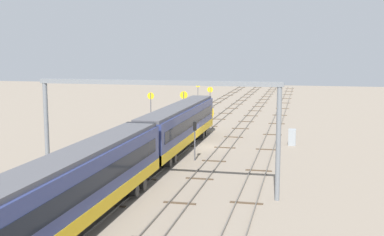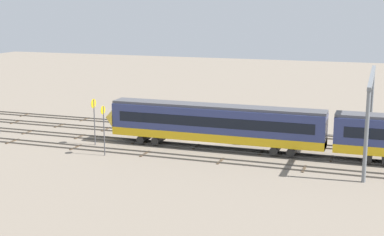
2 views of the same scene
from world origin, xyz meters
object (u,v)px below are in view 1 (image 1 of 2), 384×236
(overhead_gantry, at_px, (156,108))
(speed_sign_far_trackside, at_px, (151,107))
(speed_sign_mid_trackside, at_px, (210,97))
(speed_sign_near_foreground, at_px, (198,91))
(speed_sign_distant_end, at_px, (184,104))
(relay_cabinet, at_px, (292,137))
(signal_light_trackside_departure, at_px, (195,135))

(overhead_gantry, distance_m, speed_sign_far_trackside, 28.02)
(overhead_gantry, relative_size, speed_sign_mid_trackside, 3.86)
(speed_sign_near_foreground, bearing_deg, speed_sign_distant_end, -171.95)
(speed_sign_near_foreground, height_order, speed_sign_distant_end, speed_sign_distant_end)
(speed_sign_near_foreground, bearing_deg, speed_sign_mid_trackside, -159.54)
(relay_cabinet, bearing_deg, speed_sign_near_foreground, 28.16)
(speed_sign_near_foreground, xyz_separation_m, speed_sign_mid_trackside, (-12.98, -4.84, 0.17))
(speed_sign_mid_trackside, height_order, relay_cabinet, speed_sign_mid_trackside)
(speed_sign_far_trackside, distance_m, relay_cabinet, 19.34)
(speed_sign_near_foreground, bearing_deg, relay_cabinet, -151.84)
(overhead_gantry, height_order, relay_cabinet, overhead_gantry)
(speed_sign_far_trackside, relative_size, relay_cabinet, 2.87)
(speed_sign_near_foreground, xyz_separation_m, signal_light_trackside_departure, (-45.18, -9.41, -0.44))
(speed_sign_mid_trackside, distance_m, speed_sign_distant_end, 14.02)
(speed_sign_near_foreground, height_order, speed_sign_far_trackside, speed_sign_far_trackside)
(speed_sign_mid_trackside, bearing_deg, speed_sign_far_trackside, 164.55)
(speed_sign_distant_end, height_order, relay_cabinet, speed_sign_distant_end)
(speed_sign_distant_end, distance_m, signal_light_trackside_departure, 19.09)
(overhead_gantry, bearing_deg, speed_sign_far_trackside, 18.47)
(speed_sign_mid_trackside, relative_size, signal_light_trackside_departure, 1.25)
(speed_sign_distant_end, bearing_deg, speed_sign_far_trackside, 130.70)
(speed_sign_mid_trackside, relative_size, speed_sign_distant_end, 0.92)
(speed_sign_distant_end, distance_m, relay_cabinet, 17.04)
(speed_sign_near_foreground, bearing_deg, signal_light_trackside_departure, -168.23)
(speed_sign_mid_trackside, bearing_deg, speed_sign_distant_end, 175.79)
(speed_sign_mid_trackside, height_order, signal_light_trackside_departure, speed_sign_mid_trackside)
(speed_sign_far_trackside, relative_size, signal_light_trackside_departure, 1.36)
(overhead_gantry, distance_m, relay_cabinet, 24.44)
(signal_light_trackside_departure, xyz_separation_m, relay_cabinet, (10.30, -9.26, -1.67))
(overhead_gantry, relative_size, speed_sign_far_trackside, 3.54)
(overhead_gantry, height_order, speed_sign_mid_trackside, overhead_gantry)
(overhead_gantry, bearing_deg, speed_sign_near_foreground, 8.95)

